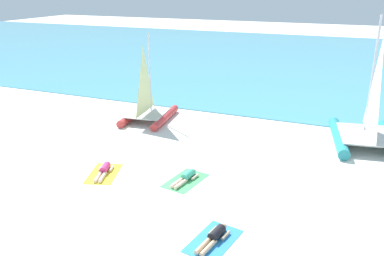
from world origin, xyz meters
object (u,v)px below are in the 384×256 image
Objects in this scene: sailboat_red at (148,108)px; towel_right at (213,241)px; towel_left at (104,174)px; towel_middle at (185,181)px; sunbather_middle at (186,177)px; sunbather_right at (215,236)px; sunbather_left at (104,170)px; sailboat_teal at (367,128)px.

sailboat_red reaches higher than towel_right.
towel_left is 3.33m from towel_middle.
sunbather_right is (2.32, -3.24, 0.00)m from sunbather_middle.
sunbather_middle is at bearing -5.22° from sunbather_left.
sailboat_teal is at bearing 77.26° from sunbather_right.
sunbather_middle is (-6.32, -6.52, -0.75)m from sailboat_teal.
towel_left is 1.21× the size of sunbather_right.
sunbather_right is at bearing -41.73° from sunbather_left.
towel_right is at bearing -59.46° from sailboat_red.
sunbather_left is 3.36m from sunbather_middle.
sailboat_red is 11.59m from sunbather_right.
sailboat_red reaches higher than towel_middle.
towel_middle is at bearing -6.29° from sunbather_left.
sailboat_red is 0.79× the size of sailboat_teal.
towel_left is 1.00× the size of towel_middle.
sailboat_teal is (11.16, 0.68, 0.18)m from sailboat_red.
sunbather_left reaches higher than towel_left.
sunbather_left is at bearing -152.87° from sailboat_teal.
sailboat_red reaches higher than sunbather_middle.
towel_left is 1.00× the size of towel_right.
sunbather_right is at bearing -45.00° from sunbather_middle.
towel_middle is at bearing 135.84° from sunbather_right.
towel_left is 6.12m from towel_right.
sunbather_right is at bearing -23.81° from towel_left.
sunbather_left is 0.98× the size of sunbather_middle.
towel_right is at bearing -122.05° from sailboat_teal.
sunbather_left and sunbather_middle have the same top height.
sunbather_left and sunbather_right have the same top height.
towel_middle is 3.94m from sunbather_right.
sunbather_left is at bearing 155.12° from towel_right.
sailboat_teal reaches higher than sunbather_right.
sailboat_teal is 9.18m from towel_middle.
sunbather_middle is at bearing 124.95° from towel_right.
towel_right is (5.60, -2.59, -0.13)m from sunbather_left.
sailboat_teal reaches higher than sunbather_left.
sailboat_teal is at bearing -3.98° from sailboat_red.
towel_right is (7.15, -9.16, -0.69)m from sailboat_red.
sunbather_right is (5.61, -2.53, 0.00)m from sunbather_left.
sunbather_middle is (3.26, 0.78, 0.13)m from towel_left.
sailboat_teal is 3.78× the size of sunbather_middle.
sunbather_left is at bearing -158.39° from sunbather_middle.
sunbather_middle is 0.82× the size of towel_right.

